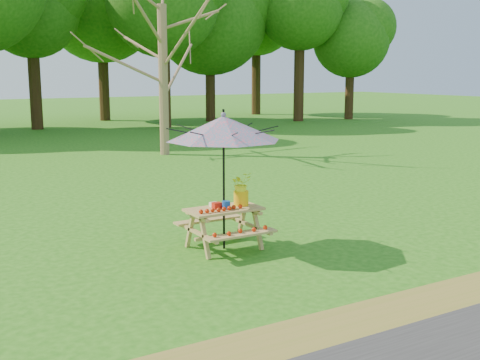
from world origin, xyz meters
TOP-DOWN VIEW (x-y plane):
  - picnic_table at (3.78, 0.68)m, footprint 1.20×1.32m
  - patio_umbrella at (3.78, 0.68)m, footprint 2.26×2.26m
  - produce_bins at (3.73, 0.69)m, footprint 0.25×0.39m
  - tomatoes_row at (3.63, 0.50)m, footprint 0.77×0.13m
  - flower_bucket at (4.13, 0.71)m, footprint 0.34×0.30m

SIDE VIEW (x-z plane):
  - picnic_table at x=3.78m, z-range -0.01..0.66m
  - tomatoes_row at x=3.63m, z-range 0.67..0.74m
  - produce_bins at x=3.73m, z-range 0.66..0.79m
  - flower_bucket at x=4.13m, z-range 0.69..1.23m
  - patio_umbrella at x=3.78m, z-range 0.82..3.07m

